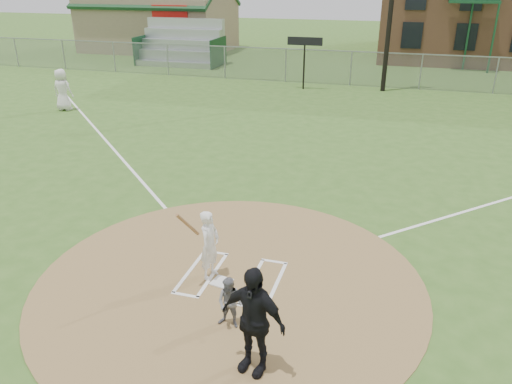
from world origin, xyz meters
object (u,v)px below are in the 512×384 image
(home_plate, at_px, (222,282))
(batter_at_plate, at_px, (209,245))
(umpire, at_px, (253,320))
(ondeck_player, at_px, (62,90))
(catcher, at_px, (230,303))

(home_plate, distance_m, batter_at_plate, 0.86)
(umpire, distance_m, ondeck_player, 20.00)
(catcher, xyz_separation_m, ondeck_player, (-13.28, 13.35, 0.46))
(catcher, height_order, umpire, umpire)
(catcher, distance_m, umpire, 1.27)
(home_plate, height_order, umpire, umpire)
(home_plate, height_order, catcher, catcher)
(batter_at_plate, bearing_deg, umpire, -54.77)
(home_plate, xyz_separation_m, batter_at_plate, (-0.31, 0.16, 0.78))
(home_plate, xyz_separation_m, umpire, (1.39, -2.24, 0.97))
(catcher, height_order, batter_at_plate, batter_at_plate)
(home_plate, bearing_deg, batter_at_plate, 152.56)
(ondeck_player, bearing_deg, catcher, 133.52)
(home_plate, xyz_separation_m, catcher, (0.66, -1.31, 0.51))
(home_plate, distance_m, umpire, 2.81)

